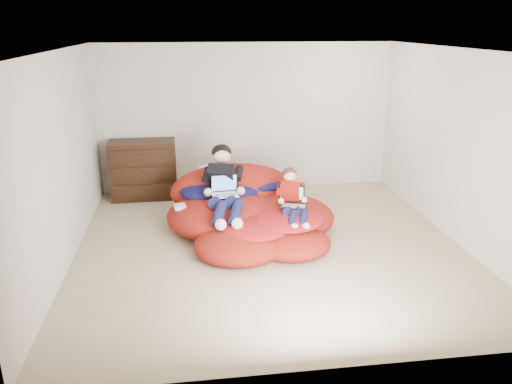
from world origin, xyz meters
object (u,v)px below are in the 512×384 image
at_px(beanbag_pile, 248,213).
at_px(older_boy, 224,182).
at_px(younger_boy, 292,196).
at_px(laptop_white, 225,190).
at_px(laptop_black, 293,200).
at_px(dresser, 144,170).

relative_size(beanbag_pile, older_boy, 1.79).
bearing_deg(younger_boy, older_boy, 157.83).
bearing_deg(younger_boy, laptop_white, 164.05).
distance_m(older_boy, laptop_black, 0.98).
relative_size(older_boy, laptop_white, 3.64).
height_order(dresser, younger_boy, dresser).
bearing_deg(older_boy, dresser, 127.18).
bearing_deg(laptop_white, dresser, 125.41).
bearing_deg(beanbag_pile, dresser, 133.23).
bearing_deg(dresser, laptop_white, -54.59).
height_order(laptop_white, laptop_black, laptop_white).
bearing_deg(older_boy, beanbag_pile, -5.61).
bearing_deg(beanbag_pile, older_boy, 174.39).
relative_size(older_boy, younger_boy, 1.50).
bearing_deg(older_boy, younger_boy, -22.17).
xyz_separation_m(dresser, laptop_black, (2.11, -2.00, 0.07)).
xyz_separation_m(beanbag_pile, laptop_black, (0.57, -0.36, 0.29)).
xyz_separation_m(laptop_white, laptop_black, (0.89, -0.28, -0.09)).
relative_size(younger_boy, laptop_black, 2.10).
xyz_separation_m(dresser, laptop_white, (1.22, -1.72, 0.16)).
bearing_deg(laptop_white, younger_boy, -15.95).
distance_m(dresser, beanbag_pile, 2.27).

